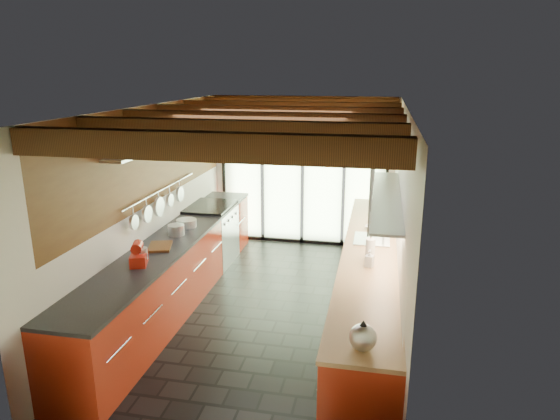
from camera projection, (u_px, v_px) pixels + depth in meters
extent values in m
plane|color=black|center=(269.00, 309.00, 6.54)|extent=(5.50, 5.50, 0.00)
plane|color=silver|center=(303.00, 171.00, 8.77)|extent=(3.20, 0.00, 3.20)
plane|color=silver|center=(183.00, 320.00, 3.59)|extent=(3.20, 0.00, 3.20)
plane|color=silver|center=(149.00, 208.00, 6.49)|extent=(0.00, 5.50, 5.50)
plane|color=silver|center=(401.00, 222.00, 5.87)|extent=(0.00, 5.50, 5.50)
plane|color=#472814|center=(268.00, 108.00, 5.83)|extent=(5.50, 5.50, 0.00)
cube|color=#593316|center=(201.00, 146.00, 3.74)|extent=(3.14, 0.14, 0.22)
cube|color=#593316|center=(235.00, 132.00, 4.59)|extent=(3.14, 0.14, 0.22)
cube|color=#593316|center=(258.00, 122.00, 5.44)|extent=(3.14, 0.14, 0.22)
cube|color=#593316|center=(276.00, 115.00, 6.28)|extent=(3.14, 0.14, 0.22)
cube|color=#593316|center=(289.00, 109.00, 7.13)|extent=(3.14, 0.14, 0.22)
cube|color=#593316|center=(299.00, 105.00, 7.98)|extent=(3.14, 0.14, 0.22)
cube|color=brown|center=(303.00, 111.00, 8.45)|extent=(3.14, 0.06, 0.50)
plane|color=brown|center=(154.00, 154.00, 6.49)|extent=(0.00, 4.90, 4.90)
plane|color=#C6EAAD|center=(303.00, 184.00, 8.82)|extent=(2.90, 0.00, 2.90)
cube|color=black|center=(224.00, 181.00, 9.09)|extent=(0.05, 0.04, 2.15)
cube|color=black|center=(386.00, 188.00, 8.53)|extent=(0.05, 0.04, 2.15)
cube|color=black|center=(302.00, 185.00, 8.78)|extent=(0.06, 0.05, 2.15)
cube|color=black|center=(303.00, 123.00, 8.49)|extent=(2.90, 0.05, 0.06)
cylinder|color=#B8270E|center=(303.00, 111.00, 8.41)|extent=(0.34, 0.04, 0.34)
cylinder|color=beige|center=(303.00, 111.00, 8.39)|extent=(0.28, 0.02, 0.28)
cube|color=#A72914|center=(176.00, 271.00, 6.66)|extent=(0.65, 5.00, 0.88)
cube|color=black|center=(174.00, 238.00, 6.54)|extent=(0.68, 5.00, 0.04)
cube|color=silver|center=(212.00, 236.00, 8.03)|extent=(0.66, 0.90, 0.90)
cube|color=black|center=(210.00, 207.00, 7.90)|extent=(0.65, 0.90, 0.06)
cube|color=#A72914|center=(369.00, 287.00, 6.17)|extent=(0.65, 5.00, 0.88)
cube|color=tan|center=(371.00, 252.00, 6.05)|extent=(0.68, 5.00, 0.04)
cube|color=white|center=(345.00, 272.00, 6.61)|extent=(0.02, 0.60, 0.84)
cube|color=silver|center=(372.00, 239.00, 6.42)|extent=(0.45, 0.52, 0.02)
cylinder|color=silver|center=(384.00, 227.00, 6.34)|extent=(0.02, 0.02, 0.34)
torus|color=silver|center=(380.00, 214.00, 6.30)|extent=(0.14, 0.02, 0.14)
plane|color=silver|center=(374.00, 170.00, 6.07)|extent=(0.00, 3.00, 3.00)
cube|color=#9EA0A5|center=(387.00, 198.00, 6.13)|extent=(0.34, 3.00, 0.03)
cube|color=#9EA0A5|center=(390.00, 143.00, 5.95)|extent=(0.34, 3.00, 0.03)
cylinder|color=silver|center=(162.00, 190.00, 6.72)|extent=(0.02, 2.20, 0.02)
cube|color=silver|center=(162.00, 144.00, 6.43)|extent=(0.28, 2.60, 0.03)
cylinder|color=silver|center=(134.00, 222.00, 5.91)|extent=(0.04, 0.18, 0.18)
cylinder|color=silver|center=(147.00, 214.00, 6.24)|extent=(0.04, 0.22, 0.22)
cylinder|color=silver|center=(159.00, 207.00, 6.57)|extent=(0.04, 0.26, 0.26)
cylinder|color=silver|center=(170.00, 200.00, 6.90)|extent=(0.04, 0.18, 0.18)
cylinder|color=silver|center=(180.00, 194.00, 7.23)|extent=(0.04, 0.22, 0.22)
cube|color=red|center=(139.00, 259.00, 5.60)|extent=(0.26, 0.34, 0.13)
cylinder|color=red|center=(137.00, 247.00, 5.53)|extent=(0.18, 0.22, 0.12)
cylinder|color=silver|center=(141.00, 254.00, 5.63)|extent=(0.19, 0.19, 0.13)
cylinder|color=silver|center=(176.00, 230.00, 6.59)|extent=(0.27, 0.27, 0.14)
cylinder|color=silver|center=(187.00, 223.00, 6.93)|extent=(0.36, 0.36, 0.11)
cube|color=brown|center=(160.00, 247.00, 6.12)|extent=(0.36, 0.43, 0.03)
sphere|color=silver|center=(363.00, 336.00, 3.89)|extent=(0.23, 0.23, 0.22)
cone|color=black|center=(364.00, 323.00, 3.86)|extent=(0.08, 0.08, 0.06)
cylinder|color=silver|center=(364.00, 328.00, 4.00)|extent=(0.03, 0.08, 0.05)
cylinder|color=white|center=(370.00, 250.00, 5.72)|extent=(0.11, 0.11, 0.25)
cylinder|color=silver|center=(371.00, 237.00, 5.67)|extent=(0.02, 0.02, 0.05)
imported|color=silver|center=(370.00, 258.00, 5.52)|extent=(0.11, 0.11, 0.19)
imported|color=silver|center=(372.00, 228.00, 6.83)|extent=(0.23, 0.23, 0.05)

